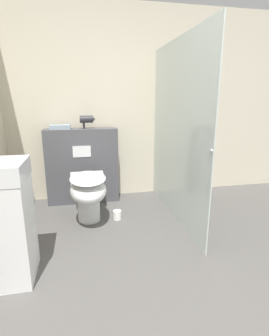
% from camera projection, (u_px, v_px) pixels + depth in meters
% --- Properties ---
extents(ground_plane, '(12.00, 12.00, 0.00)m').
position_uv_depth(ground_plane, '(174.00, 330.00, 1.56)').
color(ground_plane, '#565451').
extents(wall_back, '(8.00, 0.06, 2.50)m').
position_uv_depth(wall_back, '(116.00, 105.00, 3.50)').
color(wall_back, beige).
rests_on(wall_back, ground_plane).
extents(partition_panel, '(0.91, 0.24, 0.97)m').
position_uv_depth(partition_panel, '(83.00, 166.00, 3.41)').
color(partition_panel, '#4C4C51').
rests_on(partition_panel, ground_plane).
extents(shower_glass, '(0.04, 1.69, 1.94)m').
position_uv_depth(shower_glass, '(176.00, 133.00, 2.85)').
color(shower_glass, silver).
rests_on(shower_glass, ground_plane).
extents(toilet, '(0.38, 0.70, 0.54)m').
position_uv_depth(toilet, '(88.00, 192.00, 2.83)').
color(toilet, white).
rests_on(toilet, ground_plane).
extents(hair_drier, '(0.19, 0.09, 0.16)m').
position_uv_depth(hair_drier, '(87.00, 119.00, 3.27)').
color(hair_drier, '#2D2D33').
rests_on(hair_drier, partition_panel).
extents(folded_towel, '(0.25, 0.14, 0.05)m').
position_uv_depth(folded_towel, '(60.00, 127.00, 3.23)').
color(folded_towel, '#8C9EAD').
rests_on(folded_towel, partition_panel).
extents(spare_toilet_roll, '(0.10, 0.10, 0.10)m').
position_uv_depth(spare_toilet_roll, '(117.00, 215.00, 2.98)').
color(spare_toilet_roll, white).
rests_on(spare_toilet_roll, ground_plane).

